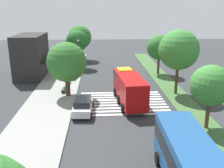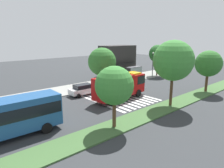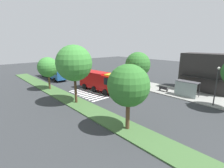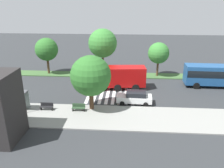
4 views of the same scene
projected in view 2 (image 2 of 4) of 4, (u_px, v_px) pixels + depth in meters
ground_plane at (128, 95)px, 31.37m from camera, size 120.00×120.00×0.00m
sidewalk at (94, 85)px, 37.68m from camera, size 60.00×5.89×0.14m
median_strip at (168, 106)px, 26.07m from camera, size 60.00×3.00×0.14m
crosswalk at (118, 97)px, 29.98m from camera, size 7.65×10.33×0.01m
fire_truck at (121, 85)px, 28.99m from camera, size 9.10×3.34×3.52m
parked_car_mid at (84, 89)px, 31.18m from camera, size 4.70×2.26×1.70m
bus_stop_shelter at (135, 70)px, 42.78m from camera, size 3.50×1.40×2.46m
bench_near_shelter at (122, 79)px, 40.46m from camera, size 1.60×0.50×0.90m
bench_west_of_shelter at (106, 82)px, 37.86m from camera, size 1.60×0.50×0.90m
street_lamp at (153, 62)px, 44.48m from camera, size 0.36×0.36×5.41m
storefront_building at (118, 60)px, 47.41m from camera, size 8.29×4.95×6.84m
sidewalk_tree_west at (102, 62)px, 35.49m from camera, size 4.94×4.94×6.83m
sidewalk_tree_east at (158, 54)px, 45.81m from camera, size 3.99×3.99×6.92m
sidewalk_tree_far_east at (175, 53)px, 50.59m from camera, size 4.92×4.92×7.24m
median_tree_far_west at (114, 86)px, 19.02m from camera, size 3.71×3.71×6.01m
median_tree_west at (173, 61)px, 25.02m from camera, size 5.05×5.05×8.28m
median_tree_center at (208, 64)px, 31.89m from camera, size 4.12×4.12×6.58m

